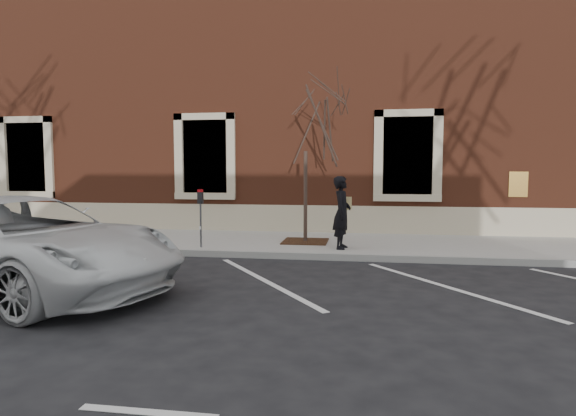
% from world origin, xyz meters
% --- Properties ---
extents(ground, '(120.00, 120.00, 0.00)m').
position_xyz_m(ground, '(0.00, 0.00, 0.00)').
color(ground, '#28282B').
rests_on(ground, ground).
extents(sidewalk_near, '(40.00, 3.50, 0.15)m').
position_xyz_m(sidewalk_near, '(0.00, 1.75, 0.07)').
color(sidewalk_near, '#B8B5AD').
rests_on(sidewalk_near, ground).
extents(curb_near, '(40.00, 0.12, 0.15)m').
position_xyz_m(curb_near, '(0.00, -0.05, 0.07)').
color(curb_near, '#9E9E99').
rests_on(curb_near, ground).
extents(parking_stripes, '(28.00, 4.40, 0.01)m').
position_xyz_m(parking_stripes, '(0.00, -2.20, 0.00)').
color(parking_stripes, silver).
rests_on(parking_stripes, ground).
extents(building_civic, '(40.00, 8.62, 8.00)m').
position_xyz_m(building_civic, '(0.00, 7.74, 4.00)').
color(building_civic, brown).
rests_on(building_civic, ground).
extents(man, '(0.48, 0.67, 1.71)m').
position_xyz_m(man, '(1.27, 0.66, 1.00)').
color(man, black).
rests_on(man, sidewalk_near).
extents(parking_meter, '(0.13, 0.10, 1.39)m').
position_xyz_m(parking_meter, '(-2.07, 0.34, 1.11)').
color(parking_meter, '#595B60').
rests_on(parking_meter, sidewalk_near).
extents(tree_grate, '(1.14, 1.14, 0.03)m').
position_xyz_m(tree_grate, '(0.30, 1.57, 0.16)').
color(tree_grate, '#442915').
rests_on(tree_grate, sidewalk_near).
extents(sapling, '(2.54, 2.54, 4.23)m').
position_xyz_m(sapling, '(0.30, 1.57, 3.11)').
color(sapling, '#443129').
rests_on(sapling, sidewalk_near).
extents(white_truck, '(6.17, 4.07, 1.58)m').
position_xyz_m(white_truck, '(-3.84, -3.56, 0.79)').
color(white_truck, silver).
rests_on(white_truck, ground).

